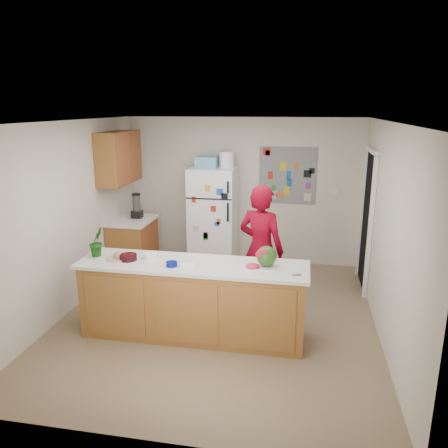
% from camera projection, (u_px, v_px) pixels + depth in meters
% --- Properties ---
extents(floor, '(4.00, 4.50, 0.02)m').
position_uv_depth(floor, '(218.00, 318.00, 5.73)').
color(floor, brown).
rests_on(floor, ground).
extents(wall_back, '(4.00, 0.02, 2.50)m').
position_uv_depth(wall_back, '(243.00, 191.00, 7.54)').
color(wall_back, beige).
rests_on(wall_back, ground).
extents(wall_left, '(0.02, 4.50, 2.50)m').
position_uv_depth(wall_left, '(68.00, 218.00, 5.75)').
color(wall_left, beige).
rests_on(wall_left, ground).
extents(wall_right, '(0.02, 4.50, 2.50)m').
position_uv_depth(wall_right, '(388.00, 234.00, 5.04)').
color(wall_right, beige).
rests_on(wall_right, ground).
extents(ceiling, '(4.00, 4.50, 0.02)m').
position_uv_depth(ceiling, '(217.00, 121.00, 5.07)').
color(ceiling, white).
rests_on(ceiling, wall_back).
extents(doorway, '(0.03, 0.85, 2.04)m').
position_uv_depth(doorway, '(367.00, 221.00, 6.49)').
color(doorway, black).
rests_on(doorway, ground).
extents(peninsula_base, '(2.60, 0.62, 0.88)m').
position_uv_depth(peninsula_base, '(193.00, 301.00, 5.17)').
color(peninsula_base, brown).
rests_on(peninsula_base, floor).
extents(peninsula_top, '(2.68, 0.70, 0.04)m').
position_uv_depth(peninsula_top, '(192.00, 265.00, 5.05)').
color(peninsula_top, silver).
rests_on(peninsula_top, peninsula_base).
extents(side_counter_base, '(0.60, 0.80, 0.86)m').
position_uv_depth(side_counter_base, '(133.00, 247.00, 7.19)').
color(side_counter_base, brown).
rests_on(side_counter_base, floor).
extents(side_counter_top, '(0.64, 0.84, 0.04)m').
position_uv_depth(side_counter_top, '(132.00, 221.00, 7.07)').
color(side_counter_top, silver).
rests_on(side_counter_top, side_counter_base).
extents(upper_cabinets, '(0.35, 1.00, 0.80)m').
position_uv_depth(upper_cabinets, '(119.00, 158.00, 6.78)').
color(upper_cabinets, brown).
rests_on(upper_cabinets, wall_left).
extents(refrigerator, '(0.75, 0.70, 1.70)m').
position_uv_depth(refrigerator, '(213.00, 218.00, 7.36)').
color(refrigerator, silver).
rests_on(refrigerator, floor).
extents(fridge_top_bin, '(0.35, 0.28, 0.18)m').
position_uv_depth(fridge_top_bin, '(207.00, 162.00, 7.13)').
color(fridge_top_bin, '#5999B2').
rests_on(fridge_top_bin, refrigerator).
extents(photo_collage, '(0.95, 0.01, 0.95)m').
position_uv_depth(photo_collage, '(287.00, 175.00, 7.31)').
color(photo_collage, slate).
rests_on(photo_collage, wall_back).
extents(person, '(0.74, 0.62, 1.73)m').
position_uv_depth(person, '(261.00, 250.00, 5.69)').
color(person, maroon).
rests_on(person, floor).
extents(blender_appliance, '(0.13, 0.13, 0.38)m').
position_uv_depth(blender_appliance, '(137.00, 206.00, 7.12)').
color(blender_appliance, black).
rests_on(blender_appliance, side_counter_top).
extents(cutting_board, '(0.35, 0.27, 0.01)m').
position_uv_depth(cutting_board, '(261.00, 266.00, 4.92)').
color(cutting_board, white).
rests_on(cutting_board, peninsula_top).
extents(watermelon, '(0.23, 0.23, 0.23)m').
position_uv_depth(watermelon, '(266.00, 256.00, 4.90)').
color(watermelon, '#2B5117').
rests_on(watermelon, cutting_board).
extents(watermelon_slice, '(0.15, 0.15, 0.02)m').
position_uv_depth(watermelon_slice, '(252.00, 266.00, 4.89)').
color(watermelon_slice, red).
rests_on(watermelon_slice, cutting_board).
extents(cherry_bowl, '(0.23, 0.23, 0.07)m').
position_uv_depth(cherry_bowl, '(128.00, 257.00, 5.14)').
color(cherry_bowl, black).
rests_on(cherry_bowl, peninsula_top).
extents(white_bowl, '(0.22, 0.22, 0.06)m').
position_uv_depth(white_bowl, '(150.00, 255.00, 5.21)').
color(white_bowl, white).
rests_on(white_bowl, peninsula_top).
extents(cobalt_bowl, '(0.15, 0.15, 0.05)m').
position_uv_depth(cobalt_bowl, '(172.00, 264.00, 4.94)').
color(cobalt_bowl, '#030F5B').
rests_on(cobalt_bowl, peninsula_top).
extents(plate, '(0.32, 0.32, 0.02)m').
position_uv_depth(plate, '(119.00, 258.00, 5.19)').
color(plate, tan).
rests_on(plate, peninsula_top).
extents(paper_towel, '(0.20, 0.19, 0.02)m').
position_uv_depth(paper_towel, '(187.00, 265.00, 4.96)').
color(paper_towel, white).
rests_on(paper_towel, peninsula_top).
extents(keys, '(0.10, 0.07, 0.01)m').
position_uv_depth(keys, '(297.00, 275.00, 4.67)').
color(keys, gray).
rests_on(keys, peninsula_top).
extents(potted_plant, '(0.17, 0.20, 0.36)m').
position_uv_depth(potted_plant, '(97.00, 242.00, 5.25)').
color(potted_plant, '#18490C').
rests_on(potted_plant, peninsula_top).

